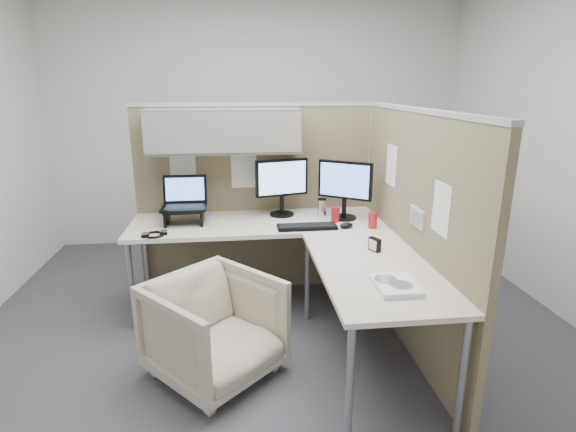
{
  "coord_description": "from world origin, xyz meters",
  "views": [
    {
      "loc": [
        -0.27,
        -2.86,
        1.77
      ],
      "look_at": [
        0.1,
        0.25,
        0.85
      ],
      "focal_mm": 28.0,
      "sensor_mm": 36.0,
      "label": 1
    }
  ],
  "objects": [
    {
      "name": "soda_can_green",
      "position": [
        0.74,
        0.27,
        0.79
      ],
      "size": [
        0.07,
        0.07,
        0.12
      ],
      "primitive_type": "cylinder",
      "color": "#B21E1E",
      "rests_on": "desk"
    },
    {
      "name": "desk_clock",
      "position": [
        0.61,
        -0.21,
        0.77
      ],
      "size": [
        0.07,
        0.09,
        0.09
      ],
      "rotation": [
        0.0,
        0.0,
        -1.13
      ],
      "color": "black",
      "rests_on": "desk"
    },
    {
      "name": "partition_back",
      "position": [
        -0.22,
        0.83,
        1.1
      ],
      "size": [
        2.0,
        0.36,
        1.63
      ],
      "color": "#817454",
      "rests_on": "ground"
    },
    {
      "name": "monitor_left",
      "position": [
        0.1,
        0.69,
        1.0
      ],
      "size": [
        0.43,
        0.2,
        0.47
      ],
      "rotation": [
        0.0,
        0.0,
        0.25
      ],
      "color": "black",
      "rests_on": "desk"
    },
    {
      "name": "keyboard",
      "position": [
        0.25,
        0.31,
        0.74
      ],
      "size": [
        0.45,
        0.15,
        0.02
      ],
      "primitive_type": "cube",
      "rotation": [
        0.0,
        0.0,
        0.0
      ],
      "color": "black",
      "rests_on": "desk"
    },
    {
      "name": "travel_mug",
      "position": [
        0.42,
        0.6,
        0.81
      ],
      "size": [
        0.07,
        0.07,
        0.15
      ],
      "color": "silver",
      "rests_on": "desk"
    },
    {
      "name": "headphones",
      "position": [
        -0.86,
        0.26,
        0.74
      ],
      "size": [
        0.18,
        0.18,
        0.03
      ],
      "rotation": [
        0.0,
        0.0,
        0.32
      ],
      "color": "black",
      "rests_on": "desk"
    },
    {
      "name": "desk",
      "position": [
        0.12,
        0.13,
        0.69
      ],
      "size": [
        2.0,
        1.98,
        0.73
      ],
      "color": "beige",
      "rests_on": "ground"
    },
    {
      "name": "office_chair",
      "position": [
        -0.43,
        -0.36,
        0.35
      ],
      "size": [
        0.94,
        0.93,
        0.7
      ],
      "primitive_type": "imported",
      "rotation": [
        0.0,
        0.0,
        0.74
      ],
      "color": "#B5AA90",
      "rests_on": "ground"
    },
    {
      "name": "ground",
      "position": [
        0.0,
        0.0,
        0.0
      ],
      "size": [
        4.5,
        4.5,
        0.0
      ],
      "primitive_type": "plane",
      "color": "#3E3E43",
      "rests_on": "ground"
    },
    {
      "name": "paper_stack",
      "position": [
        0.56,
        -0.76,
        0.75
      ],
      "size": [
        0.22,
        0.28,
        0.03
      ],
      "rotation": [
        0.0,
        0.0,
        -0.01
      ],
      "color": "white",
      "rests_on": "desk"
    },
    {
      "name": "sticky_note_c",
      "position": [
        -0.4,
        0.57,
        0.73
      ],
      "size": [
        0.09,
        0.09,
        0.01
      ],
      "primitive_type": "cube",
      "rotation": [
        0.0,
        0.0,
        0.15
      ],
      "color": "yellow",
      "rests_on": "desk"
    },
    {
      "name": "soda_can_silver",
      "position": [
        0.5,
        0.46,
        0.79
      ],
      "size": [
        0.07,
        0.07,
        0.12
      ],
      "primitive_type": "cylinder",
      "color": "#B21E1E",
      "rests_on": "desk"
    },
    {
      "name": "sticky_note_d",
      "position": [
        -0.05,
        0.49,
        0.73
      ],
      "size": [
        0.1,
        0.1,
        0.01
      ],
      "primitive_type": "cube",
      "rotation": [
        0.0,
        0.0,
        -0.34
      ],
      "color": "yellow",
      "rests_on": "desk"
    },
    {
      "name": "partition_right",
      "position": [
        0.9,
        -0.07,
        0.82
      ],
      "size": [
        0.07,
        2.03,
        1.63
      ],
      "color": "#817454",
      "rests_on": "ground"
    },
    {
      "name": "monitor_right",
      "position": [
        0.59,
        0.53,
        1.0
      ],
      "size": [
        0.39,
        0.27,
        0.47
      ],
      "rotation": [
        0.0,
        0.0,
        -0.59
      ],
      "color": "black",
      "rests_on": "desk"
    },
    {
      "name": "laptop_station",
      "position": [
        -0.67,
        0.57,
        0.87
      ],
      "size": [
        0.34,
        0.29,
        0.35
      ],
      "color": "black",
      "rests_on": "desk"
    },
    {
      "name": "mouse",
      "position": [
        0.55,
        0.29,
        0.75
      ],
      "size": [
        0.13,
        0.11,
        0.04
      ],
      "primitive_type": "ellipsoid",
      "rotation": [
        0.0,
        0.0,
        0.39
      ],
      "color": "black",
      "rests_on": "desk"
    }
  ]
}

